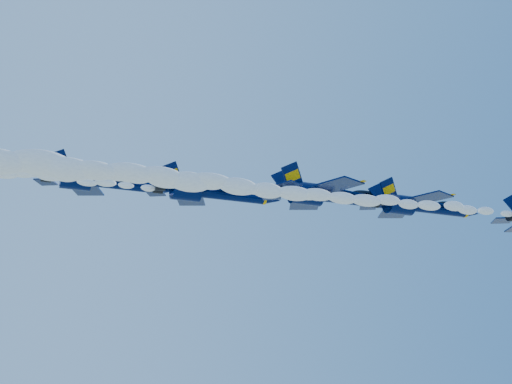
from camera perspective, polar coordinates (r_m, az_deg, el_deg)
name	(u,v)px	position (r m, az deg, el deg)	size (l,w,h in m)	color
smoke_trail_jet_lead	(275,190)	(57.38, 1.73, 0.20)	(54.32, 2.14, 1.92)	white
jet_second	(421,206)	(81.07, 14.42, -1.25)	(15.65, 12.84, 5.81)	#000B34
smoke_trail_jet_second	(147,178)	(67.33, -9.62, 1.24)	(54.32, 2.12, 1.91)	white
jet_third	(332,196)	(76.71, 6.78, -0.34)	(17.43, 14.30, 6.48)	#000B34
smoke_trail_jet_third	(24,164)	(67.87, -19.91, 2.39)	(54.32, 2.36, 2.12)	white
jet_fourth	(211,193)	(83.30, -3.98, -0.05)	(17.34, 14.22, 6.44)	#000B34
jet_fifth	(104,181)	(90.61, -13.38, 0.92)	(18.88, 15.49, 7.02)	#000B34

